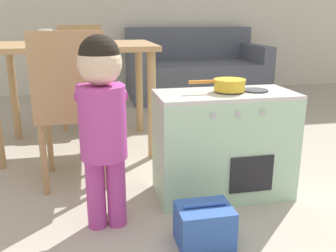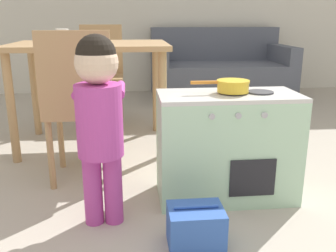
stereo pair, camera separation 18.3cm
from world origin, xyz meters
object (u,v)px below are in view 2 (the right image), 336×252
at_px(toy_pot, 232,85).
at_px(dining_table, 90,58).
at_px(cup_on_table, 62,36).
at_px(child_figure, 99,109).
at_px(play_kitchen, 227,146).
at_px(dining_chair_near, 79,105).
at_px(dining_chair_far, 102,71).
at_px(couch, 219,73).
at_px(toy_basket, 196,227).

relative_size(toy_pot, dining_table, 0.27).
bearing_deg(cup_on_table, child_figure, -73.95).
bearing_deg(cup_on_table, play_kitchen, -43.30).
bearing_deg(child_figure, cup_on_table, 106.05).
xyz_separation_m(play_kitchen, dining_chair_near, (-0.79, 0.28, 0.18)).
bearing_deg(dining_table, toy_pot, -50.17).
bearing_deg(dining_table, child_figure, -83.11).
height_order(child_figure, dining_chair_far, dining_chair_far).
relative_size(dining_chair_far, cup_on_table, 8.70).
distance_m(toy_pot, couch, 2.69).
distance_m(dining_table, couch, 2.18).
bearing_deg(play_kitchen, toy_pot, 1.94).
bearing_deg(couch, cup_on_table, -131.77).
distance_m(toy_pot, cup_on_table, 1.34).
relative_size(toy_pot, child_figure, 0.34).
height_order(child_figure, cup_on_table, child_figure).
relative_size(child_figure, toy_basket, 3.77).
relative_size(play_kitchen, cup_on_table, 7.14).
distance_m(play_kitchen, toy_pot, 0.33).
bearing_deg(toy_pot, dining_table, 129.83).
relative_size(child_figure, cup_on_table, 8.69).
distance_m(toy_basket, dining_chair_near, 0.98).
xyz_separation_m(play_kitchen, dining_chair_far, (-0.75, 1.64, 0.18)).
distance_m(dining_chair_near, dining_chair_far, 1.36).
height_order(dining_table, couch, couch).
xyz_separation_m(dining_chair_near, dining_chair_far, (0.04, 1.36, 0.00)).
height_order(couch, cup_on_table, cup_on_table).
relative_size(toy_basket, dining_table, 0.21).
bearing_deg(play_kitchen, dining_chair_near, 160.57).
height_order(child_figure, dining_table, child_figure).
bearing_deg(dining_chair_near, dining_table, 89.11).
bearing_deg(couch, dining_table, -129.09).
xyz_separation_m(toy_pot, cup_on_table, (-0.97, 0.90, 0.20)).
distance_m(toy_pot, dining_table, 1.24).
distance_m(dining_chair_far, couch, 1.66).
bearing_deg(child_figure, dining_table, 96.89).
xyz_separation_m(toy_basket, dining_chair_far, (-0.51, 2.08, 0.38)).
xyz_separation_m(child_figure, dining_chair_near, (-0.15, 0.48, -0.09)).
bearing_deg(cup_on_table, dining_chair_near, -74.91).
xyz_separation_m(child_figure, cup_on_table, (-0.32, 1.10, 0.26)).
height_order(child_figure, couch, child_figure).
bearing_deg(cup_on_table, toy_basket, -62.03).
distance_m(play_kitchen, cup_on_table, 1.42).
relative_size(play_kitchen, toy_basket, 3.09).
xyz_separation_m(dining_table, dining_chair_near, (-0.01, -0.67, -0.19)).
relative_size(dining_chair_near, cup_on_table, 8.70).
bearing_deg(couch, dining_chair_near, -120.26).
bearing_deg(couch, toy_basket, -104.94).
height_order(toy_basket, dining_chair_near, dining_chair_near).
bearing_deg(toy_pot, dining_chair_near, 160.91).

